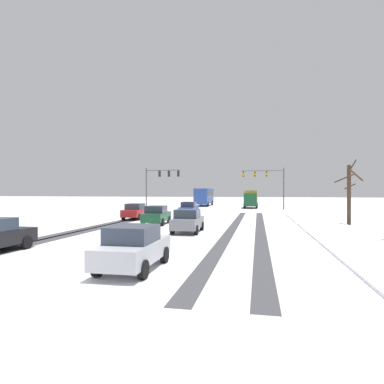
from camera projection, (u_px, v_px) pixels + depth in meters
ground_plane at (50, 281)px, 10.49m from camera, size 300.00×300.00×0.00m
wheel_track_left_lane at (233, 228)px, 25.67m from camera, size 0.71×36.15×0.01m
wheel_track_right_lane at (260, 228)px, 25.25m from camera, size 0.73×36.15×0.01m
wheel_track_center at (112, 225)px, 27.71m from camera, size 1.16×36.15×0.01m
wheel_track_oncoming at (103, 225)px, 27.87m from camera, size 1.05×36.15×0.01m
sidewalk_kerb_right at (336, 232)px, 22.62m from camera, size 4.00×36.15×0.12m
traffic_signal_far_left at (160, 179)px, 50.15m from camera, size 5.54×0.50×6.50m
traffic_signal_far_right at (266, 179)px, 50.90m from camera, size 6.59×0.39×6.50m
car_blue_lead at (189, 209)px, 38.79m from camera, size 1.87×4.12×1.62m
car_red_second at (135, 211)px, 33.45m from camera, size 1.92×4.14×1.62m
car_dark_green_third at (156, 215)px, 28.24m from camera, size 2.00×4.19×1.62m
car_grey_fourth at (188, 221)px, 22.79m from camera, size 1.90×4.14×1.62m
car_silver_sixth at (134, 247)px, 12.00m from camera, size 1.85×4.11×1.62m
bus_oncoming at (204, 196)px, 64.44m from camera, size 2.89×11.06×3.38m
box_truck_delivery at (251, 198)px, 56.27m from camera, size 2.35×7.42×3.02m
bare_tree_sidewalk_mid at (349, 192)px, 27.73m from camera, size 2.11×2.15×5.57m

